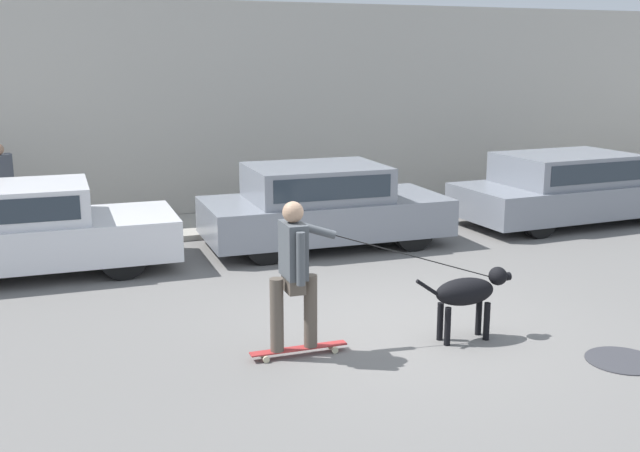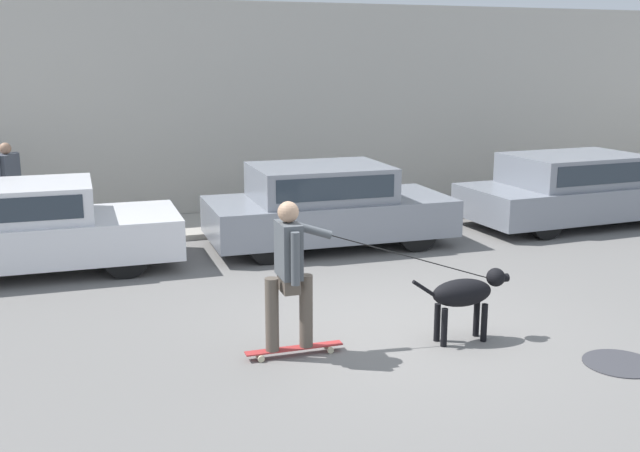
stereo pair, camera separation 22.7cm
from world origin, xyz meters
name	(u,v)px [view 2 (the right image)]	position (x,y,z in m)	size (l,w,h in m)	color
ground_plane	(398,329)	(0.00, 0.00, 0.00)	(36.00, 36.00, 0.00)	slate
back_wall	(245,110)	(0.00, 7.05, 2.06)	(32.00, 0.30, 4.12)	#ADA89E
sidewalk_curb	(261,221)	(0.00, 5.97, 0.05)	(30.00, 1.82, 0.10)	#A39E93
parked_car_0	(20,230)	(-4.15, 3.98, 0.64)	(4.47, 1.84, 1.31)	black
parked_car_1	(326,207)	(0.58, 3.98, 0.66)	(4.04, 1.94, 1.36)	black
parked_car_2	(578,190)	(5.60, 3.97, 0.64)	(4.53, 2.00, 1.32)	black
dog	(466,294)	(0.54, -0.56, 0.54)	(1.17, 0.33, 0.80)	black
skateboarder	(290,269)	(-1.40, -0.33, 0.95)	(2.80, 0.59, 1.66)	beige
pedestrian_with_bag	(8,186)	(-4.36, 5.93, 0.98)	(0.44, 0.66, 1.60)	brown
manhole_cover	(620,363)	(1.72, -1.68, 0.01)	(0.76, 0.76, 0.01)	#38383D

